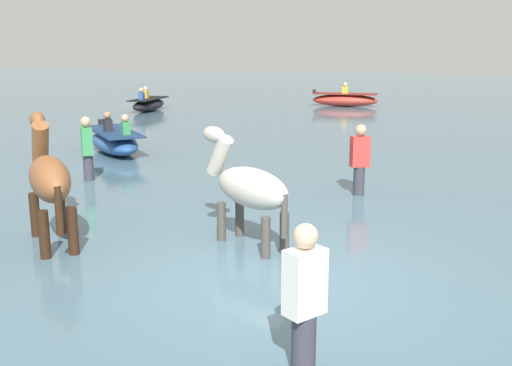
# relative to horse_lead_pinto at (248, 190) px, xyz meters

# --- Properties ---
(ground_plane) EXTENTS (120.00, 120.00, 0.00)m
(ground_plane) POSITION_rel_horse_lead_pinto_xyz_m (0.71, -1.03, -1.11)
(ground_plane) COLOR #666051
(water_surface) EXTENTS (90.00, 90.00, 0.36)m
(water_surface) POSITION_rel_horse_lead_pinto_xyz_m (0.71, 8.97, -0.93)
(water_surface) COLOR #476675
(water_surface) RESTS_ON ground
(horse_lead_pinto) EXTENTS (1.59, 1.23, 1.88)m
(horse_lead_pinto) POSITION_rel_horse_lead_pinto_xyz_m (0.00, 0.00, 0.00)
(horse_lead_pinto) COLOR beige
(horse_lead_pinto) RESTS_ON ground
(horse_trailing_chestnut) EXTENTS (1.51, 1.64, 2.06)m
(horse_trailing_chestnut) POSITION_rel_horse_lead_pinto_xyz_m (-2.56, -0.63, 0.11)
(horse_trailing_chestnut) COLOR brown
(horse_trailing_chestnut) RESTS_ON ground
(boat_near_starboard) EXTENTS (2.90, 1.02, 1.05)m
(boat_near_starboard) POSITION_rel_horse_lead_pinto_xyz_m (-1.22, 19.43, -0.46)
(boat_near_starboard) COLOR #BC382D
(boat_near_starboard) RESTS_ON water_surface
(boat_distant_west) EXTENTS (1.01, 2.67, 0.99)m
(boat_distant_west) POSITION_rel_horse_lead_pinto_xyz_m (-8.76, 15.33, -0.48)
(boat_distant_west) COLOR black
(boat_distant_west) RESTS_ON water_surface
(boat_mid_channel) EXTENTS (2.58, 2.71, 1.03)m
(boat_mid_channel) POSITION_rel_horse_lead_pinto_xyz_m (-5.23, 5.97, -0.46)
(boat_mid_channel) COLOR #28518E
(boat_mid_channel) RESTS_ON water_surface
(person_onlooker_right) EXTENTS (0.35, 0.38, 1.63)m
(person_onlooker_right) POSITION_rel_horse_lead_pinto_xyz_m (-4.16, 2.96, -0.25)
(person_onlooker_right) COLOR #383842
(person_onlooker_right) RESTS_ON ground
(person_onlooker_left) EXTENTS (0.37, 0.31, 1.63)m
(person_onlooker_left) POSITION_rel_horse_lead_pinto_xyz_m (1.12, 3.19, -0.25)
(person_onlooker_left) COLOR #383842
(person_onlooker_left) RESTS_ON ground
(person_wading_close) EXTENTS (0.35, 0.38, 1.63)m
(person_wading_close) POSITION_rel_horse_lead_pinto_xyz_m (1.34, -2.99, -0.25)
(person_wading_close) COLOR #383842
(person_wading_close) RESTS_ON ground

